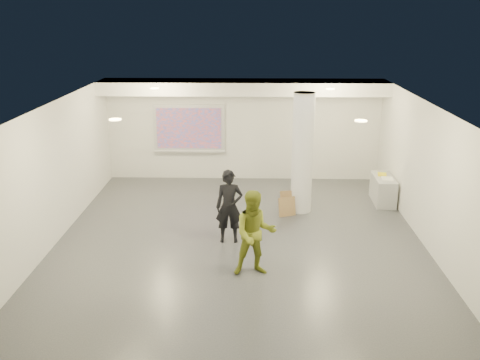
{
  "coord_description": "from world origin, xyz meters",
  "views": [
    {
      "loc": [
        0.28,
        -10.92,
        4.86
      ],
      "look_at": [
        0.0,
        0.4,
        1.25
      ],
      "focal_mm": 40.0,
      "sensor_mm": 36.0,
      "label": 1
    }
  ],
  "objects_px": {
    "column": "(302,153)",
    "projection_screen": "(189,129)",
    "woman": "(229,207)",
    "man": "(255,233)",
    "credenza": "(383,190)"
  },
  "relations": [
    {
      "from": "projection_screen",
      "to": "woman",
      "type": "xyz_separation_m",
      "value": [
        1.38,
        -4.56,
        -0.72
      ]
    },
    {
      "from": "projection_screen",
      "to": "credenza",
      "type": "bearing_deg",
      "value": -20.29
    },
    {
      "from": "column",
      "to": "credenza",
      "type": "bearing_deg",
      "value": 17.17
    },
    {
      "from": "woman",
      "to": "credenza",
      "type": "bearing_deg",
      "value": 32.21
    },
    {
      "from": "column",
      "to": "man",
      "type": "height_order",
      "value": "column"
    },
    {
      "from": "credenza",
      "to": "woman",
      "type": "relative_size",
      "value": 0.74
    },
    {
      "from": "projection_screen",
      "to": "credenza",
      "type": "height_order",
      "value": "projection_screen"
    },
    {
      "from": "woman",
      "to": "man",
      "type": "relative_size",
      "value": 0.96
    },
    {
      "from": "credenza",
      "to": "man",
      "type": "distance_m",
      "value": 5.35
    },
    {
      "from": "projection_screen",
      "to": "woman",
      "type": "distance_m",
      "value": 4.82
    },
    {
      "from": "credenza",
      "to": "man",
      "type": "relative_size",
      "value": 0.71
    },
    {
      "from": "column",
      "to": "projection_screen",
      "type": "relative_size",
      "value": 1.43
    },
    {
      "from": "column",
      "to": "credenza",
      "type": "relative_size",
      "value": 2.51
    },
    {
      "from": "projection_screen",
      "to": "woman",
      "type": "height_order",
      "value": "projection_screen"
    },
    {
      "from": "projection_screen",
      "to": "column",
      "type": "bearing_deg",
      "value": -40.56
    }
  ]
}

